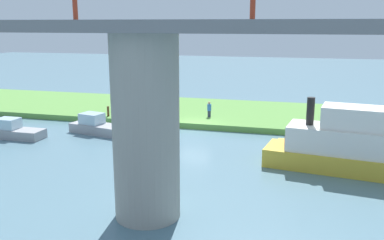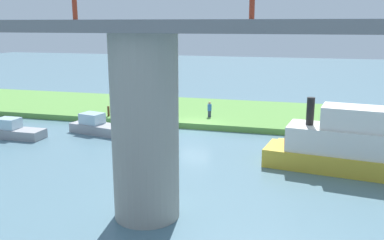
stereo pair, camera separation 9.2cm
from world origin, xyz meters
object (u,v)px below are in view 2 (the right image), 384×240
at_px(skiff_small, 308,145).
at_px(riverboat_paddlewheel, 97,126).
at_px(person_on_bank, 210,109).
at_px(pontoon_yellow, 343,145).
at_px(motorboat_white, 14,131).
at_px(mooring_post, 108,111).
at_px(bridge_pylon, 145,128).

bearing_deg(skiff_small, riverboat_paddlewheel, -3.23).
bearing_deg(person_on_bank, pontoon_yellow, 135.70).
bearing_deg(pontoon_yellow, skiff_small, -58.84).
height_order(pontoon_yellow, skiff_small, pontoon_yellow).
bearing_deg(pontoon_yellow, person_on_bank, -44.30).
height_order(person_on_bank, riverboat_paddlewheel, person_on_bank).
distance_m(motorboat_white, riverboat_paddlewheel, 6.30).
height_order(mooring_post, pontoon_yellow, pontoon_yellow).
xyz_separation_m(skiff_small, motorboat_white, (22.04, 2.00, 0.02)).
distance_m(bridge_pylon, motorboat_white, 18.29).
height_order(person_on_bank, skiff_small, person_on_bank).
distance_m(pontoon_yellow, skiff_small, 3.90).
bearing_deg(bridge_pylon, person_on_bank, -85.86).
relative_size(pontoon_yellow, skiff_small, 2.01).
distance_m(person_on_bank, riverboat_paddlewheel, 10.02).
xyz_separation_m(person_on_bank, riverboat_paddlewheel, (7.94, 6.08, -0.63)).
xyz_separation_m(bridge_pylon, motorboat_white, (14.89, -9.99, -3.61)).
bearing_deg(bridge_pylon, skiff_small, -120.82).
xyz_separation_m(pontoon_yellow, skiff_small, (1.94, -3.21, -1.09)).
bearing_deg(bridge_pylon, motorboat_white, -33.86).
xyz_separation_m(motorboat_white, riverboat_paddlewheel, (-5.58, -2.93, 0.03)).
xyz_separation_m(mooring_post, motorboat_white, (4.64, 6.92, -0.41)).
bearing_deg(motorboat_white, riverboat_paddlewheel, -152.29).
bearing_deg(riverboat_paddlewheel, motorboat_white, 27.71).
distance_m(bridge_pylon, riverboat_paddlewheel, 16.32).
height_order(mooring_post, skiff_small, skiff_small).
relative_size(person_on_bank, pontoon_yellow, 0.16).
bearing_deg(motorboat_white, pontoon_yellow, 177.12).
distance_m(mooring_post, riverboat_paddlewheel, 4.11).
distance_m(mooring_post, pontoon_yellow, 20.99).
relative_size(mooring_post, motorboat_white, 0.20).
bearing_deg(person_on_bank, mooring_post, 13.26).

